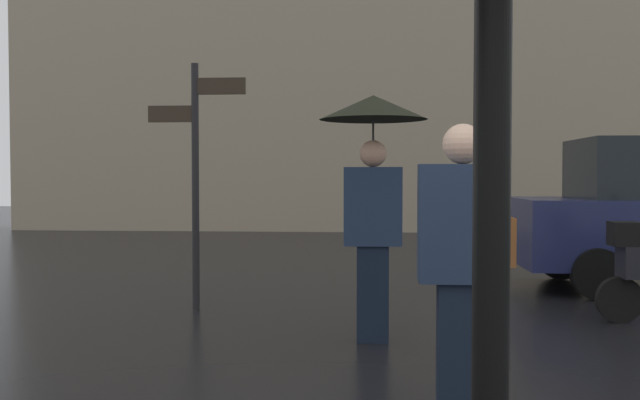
% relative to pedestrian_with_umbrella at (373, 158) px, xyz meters
% --- Properties ---
extents(pedestrian_with_umbrella, '(0.95, 0.95, 2.18)m').
position_rel_pedestrian_with_umbrella_xyz_m(pedestrian_with_umbrella, '(0.00, 0.00, 0.00)').
color(pedestrian_with_umbrella, black).
rests_on(pedestrian_with_umbrella, ground).
extents(pedestrian_with_bag, '(0.54, 0.24, 1.77)m').
position_rel_pedestrian_with_umbrella_xyz_m(pedestrian_with_bag, '(0.53, -2.08, -0.62)').
color(pedestrian_with_bag, black).
rests_on(pedestrian_with_bag, ground).
extents(street_signpost, '(1.08, 0.08, 2.70)m').
position_rel_pedestrian_with_umbrella_xyz_m(street_signpost, '(-1.94, 1.41, 0.02)').
color(street_signpost, black).
rests_on(street_signpost, ground).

